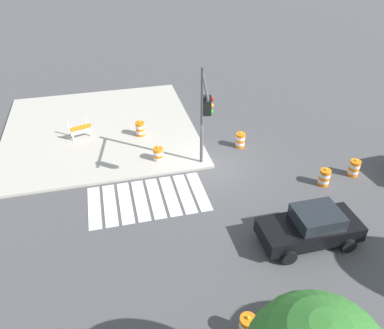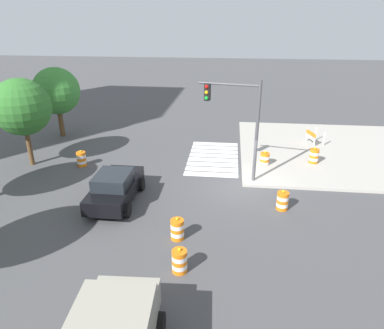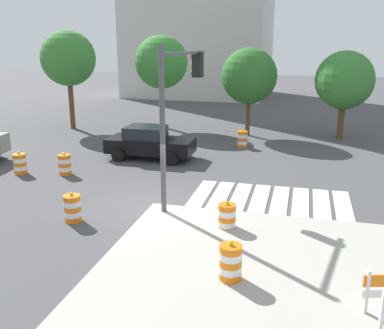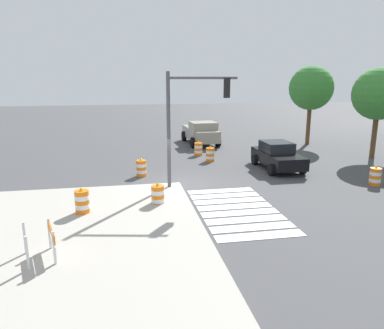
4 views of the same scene
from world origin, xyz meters
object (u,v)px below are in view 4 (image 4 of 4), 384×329
traffic_barrel_median_near (141,168)px  traffic_light_pole (193,109)px  street_tree_corner_lot (311,88)px  traffic_barrel_near_corner (210,155)px  traffic_barrel_far_curb (375,177)px  sports_car (277,156)px  construction_barricade (46,239)px  pickup_truck (201,133)px  traffic_barrel_median_far (198,149)px  traffic_barrel_crosswalk_end (158,196)px  traffic_barrel_on_sidewalk (82,202)px  street_tree_streetside_mid (379,94)px

traffic_barrel_median_near → traffic_light_pole: bearing=38.4°
traffic_light_pole → street_tree_corner_lot: bearing=132.3°
traffic_barrel_near_corner → traffic_barrel_far_curb: bearing=45.3°
traffic_barrel_far_curb → street_tree_corner_lot: bearing=168.2°
sports_car → traffic_light_pole: 7.29m
construction_barricade → traffic_light_pole: traffic_light_pole is taller
traffic_barrel_median_near → traffic_light_pole: 5.13m
traffic_light_pole → pickup_truck: bearing=166.0°
traffic_barrel_median_near → pickup_truck: bearing=149.8°
traffic_barrel_median_far → traffic_barrel_crosswalk_end: bearing=-20.9°
traffic_barrel_crosswalk_end → construction_barricade: construction_barricade is taller
street_tree_corner_lot → pickup_truck: bearing=-100.1°
sports_car → pickup_truck: size_ratio=0.82×
sports_car → construction_barricade: 14.81m
traffic_barrel_on_sidewalk → street_tree_streetside_mid: (-7.72, 18.52, 3.70)m
pickup_truck → street_tree_streetside_mid: bearing=55.6°
pickup_truck → sports_car: bearing=16.9°
traffic_barrel_near_corner → traffic_barrel_median_near: bearing=-57.7°
traffic_barrel_crosswalk_end → street_tree_streetside_mid: 17.46m
traffic_barrel_median_far → construction_barricade: bearing=-27.8°
traffic_barrel_median_near → sports_car: bearing=91.3°
traffic_barrel_median_near → construction_barricade: 9.85m
traffic_barrel_near_corner → street_tree_streetside_mid: (0.90, 11.28, 3.85)m
traffic_barrel_crosswalk_end → construction_barricade: 5.61m
sports_car → traffic_barrel_median_near: 8.15m
construction_barricade → traffic_barrel_crosswalk_end: bearing=139.0°
traffic_barrel_median_near → traffic_barrel_median_far: 6.51m
construction_barricade → sports_car: bearing=129.9°
pickup_truck → street_tree_corner_lot: bearing=79.9°
traffic_barrel_near_corner → traffic_light_pole: traffic_light_pole is taller
traffic_barrel_median_far → street_tree_corner_lot: street_tree_corner_lot is taller
traffic_barrel_median_far → traffic_light_pole: traffic_light_pole is taller
traffic_barrel_far_curb → street_tree_streetside_mid: (-6.02, 4.29, 3.85)m
sports_car → construction_barricade: (9.49, -11.37, -0.09)m
pickup_truck → street_tree_streetside_mid: (7.22, 10.54, 3.33)m
traffic_barrel_crosswalk_end → traffic_barrel_on_sidewalk: (0.61, -3.04, 0.15)m
traffic_barrel_near_corner → traffic_barrel_far_curb: (6.92, 7.00, 0.00)m
pickup_truck → traffic_barrel_crosswalk_end: size_ratio=5.14×
construction_barricade → street_tree_corner_lot: size_ratio=0.22×
sports_car → traffic_barrel_on_sidewalk: sports_car is taller
traffic_barrel_median_near → street_tree_corner_lot: street_tree_corner_lot is taller
traffic_barrel_far_curb → construction_barricade: (5.31, -14.87, 0.27)m
traffic_barrel_median_far → street_tree_corner_lot: (-2.77, 9.81, 4.10)m
street_tree_corner_lot → traffic_barrel_far_curb: bearing=-11.8°
pickup_truck → traffic_barrel_median_far: size_ratio=5.14×
sports_car → traffic_barrel_near_corner: 4.46m
sports_car → traffic_barrel_median_near: bearing=-88.7°
traffic_barrel_near_corner → pickup_truck: bearing=173.3°
street_tree_streetside_mid → street_tree_corner_lot: 5.96m
traffic_barrel_near_corner → construction_barricade: construction_barricade is taller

